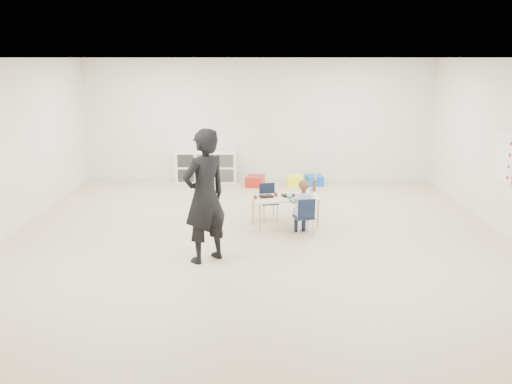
{
  "coord_description": "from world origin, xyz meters",
  "views": [
    {
      "loc": [
        0.09,
        -7.99,
        2.8
      ],
      "look_at": [
        -0.0,
        -0.15,
        0.85
      ],
      "focal_mm": 38.0,
      "sensor_mm": 36.0,
      "label": 1
    }
  ],
  "objects_px": {
    "table": "(285,211)",
    "adult": "(205,196)",
    "chair_near": "(303,216)",
    "cubby_shelf": "(206,167)",
    "child": "(304,206)"
  },
  "relations": [
    {
      "from": "table",
      "to": "cubby_shelf",
      "type": "distance_m",
      "value": 3.82
    },
    {
      "from": "child",
      "to": "cubby_shelf",
      "type": "height_order",
      "value": "child"
    },
    {
      "from": "chair_near",
      "to": "cubby_shelf",
      "type": "relative_size",
      "value": 0.45
    },
    {
      "from": "chair_near",
      "to": "child",
      "type": "bearing_deg",
      "value": 75.08
    },
    {
      "from": "child",
      "to": "adult",
      "type": "bearing_deg",
      "value": -156.39
    },
    {
      "from": "chair_near",
      "to": "adult",
      "type": "bearing_deg",
      "value": -156.39
    },
    {
      "from": "table",
      "to": "adult",
      "type": "relative_size",
      "value": 0.66
    },
    {
      "from": "cubby_shelf",
      "to": "adult",
      "type": "bearing_deg",
      "value": -84.36
    },
    {
      "from": "table",
      "to": "child",
      "type": "bearing_deg",
      "value": -73.43
    },
    {
      "from": "table",
      "to": "cubby_shelf",
      "type": "relative_size",
      "value": 0.89
    },
    {
      "from": "chair_near",
      "to": "cubby_shelf",
      "type": "height_order",
      "value": "cubby_shelf"
    },
    {
      "from": "chair_near",
      "to": "child",
      "type": "distance_m",
      "value": 0.18
    },
    {
      "from": "table",
      "to": "chair_near",
      "type": "relative_size",
      "value": 1.99
    },
    {
      "from": "chair_near",
      "to": "adult",
      "type": "relative_size",
      "value": 0.33
    },
    {
      "from": "table",
      "to": "chair_near",
      "type": "xyz_separation_m",
      "value": [
        0.27,
        -0.45,
        0.05
      ]
    }
  ]
}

